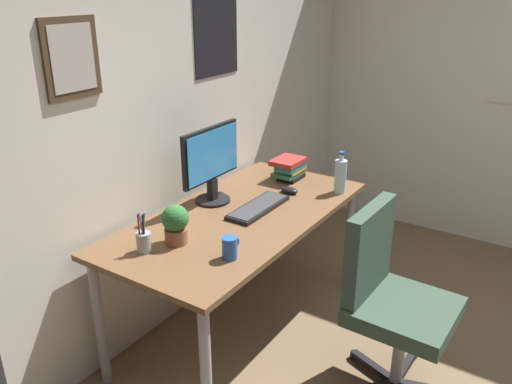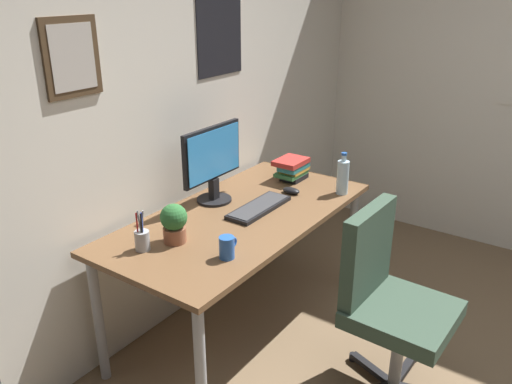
{
  "view_description": "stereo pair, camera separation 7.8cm",
  "coord_description": "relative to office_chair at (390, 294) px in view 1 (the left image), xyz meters",
  "views": [
    {
      "loc": [
        -1.93,
        0.21,
        1.91
      ],
      "look_at": [
        0.15,
        1.58,
        0.89
      ],
      "focal_mm": 36.4,
      "sensor_mm": 36.0,
      "label": 1
    },
    {
      "loc": [
        -1.89,
        0.14,
        1.91
      ],
      "look_at": [
        0.15,
        1.58,
        0.89
      ],
      "focal_mm": 36.4,
      "sensor_mm": 36.0,
      "label": 2
    }
  ],
  "objects": [
    {
      "name": "computer_mouse",
      "position": [
        0.38,
        0.78,
        0.23
      ],
      "size": [
        0.06,
        0.11,
        0.04
      ],
      "color": "black",
      "rests_on": "desk"
    },
    {
      "name": "book_stack_left",
      "position": [
        0.59,
        0.89,
        0.29
      ],
      "size": [
        0.22,
        0.16,
        0.14
      ],
      "color": "black",
      "rests_on": "desk"
    },
    {
      "name": "keyboard",
      "position": [
        0.08,
        0.8,
        0.23
      ],
      "size": [
        0.43,
        0.15,
        0.03
      ],
      "color": "black",
      "rests_on": "desk"
    },
    {
      "name": "pen_cup",
      "position": [
        -0.61,
        0.98,
        0.27
      ],
      "size": [
        0.07,
        0.07,
        0.2
      ],
      "color": "#9EA0A5",
      "rests_on": "desk"
    },
    {
      "name": "potted_plant",
      "position": [
        -0.46,
        0.91,
        0.32
      ],
      "size": [
        0.13,
        0.13,
        0.19
      ],
      "color": "brown",
      "rests_on": "desk"
    },
    {
      "name": "monitor",
      "position": [
        0.04,
        1.08,
        0.45
      ],
      "size": [
        0.46,
        0.2,
        0.43
      ],
      "color": "black",
      "rests_on": "desk"
    },
    {
      "name": "water_bottle",
      "position": [
        0.56,
        0.53,
        0.32
      ],
      "size": [
        0.07,
        0.07,
        0.25
      ],
      "color": "silver",
      "rests_on": "desk"
    },
    {
      "name": "office_chair",
      "position": [
        0.0,
        0.0,
        0.0
      ],
      "size": [
        0.55,
        0.57,
        0.95
      ],
      "color": "#334738",
      "rests_on": "ground_plane"
    },
    {
      "name": "desk",
      "position": [
        -0.02,
        0.85,
        0.14
      ],
      "size": [
        1.6,
        0.78,
        0.74
      ],
      "color": "brown",
      "rests_on": "ground_plane"
    },
    {
      "name": "wall_back",
      "position": [
        -0.18,
        1.32,
        0.77
      ],
      "size": [
        4.4,
        0.1,
        2.6
      ],
      "color": "silver",
      "rests_on": "ground_plane"
    },
    {
      "name": "coffee_mug_near",
      "position": [
        -0.44,
        0.61,
        0.27
      ],
      "size": [
        0.11,
        0.07,
        0.1
      ],
      "color": "#2659B2",
      "rests_on": "desk"
    }
  ]
}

